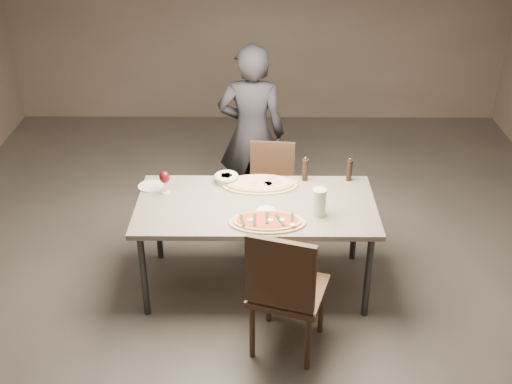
{
  "coord_description": "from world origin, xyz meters",
  "views": [
    {
      "loc": [
        0.03,
        -4.16,
        3.17
      ],
      "look_at": [
        0.0,
        0.0,
        0.85
      ],
      "focal_mm": 45.0,
      "sensor_mm": 36.0,
      "label": 1
    }
  ],
  "objects_px": {
    "pepper_mill_left": "(305,169)",
    "zucchini_pizza": "(267,222)",
    "dining_table": "(256,210)",
    "chair_near": "(285,287)",
    "carafe": "(319,202)",
    "chair_far": "(271,186)",
    "ham_pizza": "(260,184)",
    "diner": "(252,134)",
    "bread_basket": "(226,178)"
  },
  "relations": [
    {
      "from": "chair_far",
      "to": "pepper_mill_left",
      "type": "bearing_deg",
      "value": 130.01
    },
    {
      "from": "dining_table",
      "to": "ham_pizza",
      "type": "height_order",
      "value": "ham_pizza"
    },
    {
      "from": "zucchini_pizza",
      "to": "bread_basket",
      "type": "xyz_separation_m",
      "value": [
        -0.32,
        0.62,
        0.02
      ]
    },
    {
      "from": "dining_table",
      "to": "zucchini_pizza",
      "type": "xyz_separation_m",
      "value": [
        0.08,
        -0.28,
        0.07
      ]
    },
    {
      "from": "pepper_mill_left",
      "to": "dining_table",
      "type": "bearing_deg",
      "value": -135.62
    },
    {
      "from": "carafe",
      "to": "chair_far",
      "type": "height_order",
      "value": "carafe"
    },
    {
      "from": "carafe",
      "to": "dining_table",
      "type": "bearing_deg",
      "value": 160.83
    },
    {
      "from": "ham_pizza",
      "to": "bread_basket",
      "type": "relative_size",
      "value": 3.14
    },
    {
      "from": "bread_basket",
      "to": "diner",
      "type": "distance_m",
      "value": 0.79
    },
    {
      "from": "pepper_mill_left",
      "to": "carafe",
      "type": "bearing_deg",
      "value": -82.79
    },
    {
      "from": "pepper_mill_left",
      "to": "diner",
      "type": "height_order",
      "value": "diner"
    },
    {
      "from": "dining_table",
      "to": "chair_far",
      "type": "height_order",
      "value": "chair_far"
    },
    {
      "from": "zucchini_pizza",
      "to": "dining_table",
      "type": "bearing_deg",
      "value": 100.8
    },
    {
      "from": "ham_pizza",
      "to": "diner",
      "type": "relative_size",
      "value": 0.36
    },
    {
      "from": "dining_table",
      "to": "pepper_mill_left",
      "type": "relative_size",
      "value": 8.81
    },
    {
      "from": "dining_table",
      "to": "pepper_mill_left",
      "type": "height_order",
      "value": "pepper_mill_left"
    },
    {
      "from": "chair_near",
      "to": "chair_far",
      "type": "height_order",
      "value": "chair_near"
    },
    {
      "from": "zucchini_pizza",
      "to": "chair_far",
      "type": "distance_m",
      "value": 1.08
    },
    {
      "from": "dining_table",
      "to": "zucchini_pizza",
      "type": "distance_m",
      "value": 0.3
    },
    {
      "from": "bread_basket",
      "to": "chair_far",
      "type": "relative_size",
      "value": 0.22
    },
    {
      "from": "ham_pizza",
      "to": "pepper_mill_left",
      "type": "xyz_separation_m",
      "value": [
        0.36,
        0.1,
        0.08
      ]
    },
    {
      "from": "zucchini_pizza",
      "to": "carafe",
      "type": "xyz_separation_m",
      "value": [
        0.37,
        0.12,
        0.09
      ]
    },
    {
      "from": "dining_table",
      "to": "bread_basket",
      "type": "xyz_separation_m",
      "value": [
        -0.24,
        0.34,
        0.1
      ]
    },
    {
      "from": "bread_basket",
      "to": "carafe",
      "type": "bearing_deg",
      "value": -35.53
    },
    {
      "from": "dining_table",
      "to": "ham_pizza",
      "type": "distance_m",
      "value": 0.29
    },
    {
      "from": "carafe",
      "to": "chair_near",
      "type": "bearing_deg",
      "value": -112.7
    },
    {
      "from": "ham_pizza",
      "to": "carafe",
      "type": "bearing_deg",
      "value": -22.45
    },
    {
      "from": "ham_pizza",
      "to": "chair_far",
      "type": "distance_m",
      "value": 0.57
    },
    {
      "from": "zucchini_pizza",
      "to": "ham_pizza",
      "type": "bearing_deg",
      "value": 89.93
    },
    {
      "from": "chair_far",
      "to": "zucchini_pizza",
      "type": "bearing_deg",
      "value": 93.09
    },
    {
      "from": "dining_table",
      "to": "chair_far",
      "type": "relative_size",
      "value": 2.09
    },
    {
      "from": "bread_basket",
      "to": "diner",
      "type": "height_order",
      "value": "diner"
    },
    {
      "from": "chair_far",
      "to": "diner",
      "type": "xyz_separation_m",
      "value": [
        -0.18,
        0.35,
        0.34
      ]
    },
    {
      "from": "bread_basket",
      "to": "carafe",
      "type": "relative_size",
      "value": 0.91
    },
    {
      "from": "bread_basket",
      "to": "carafe",
      "type": "distance_m",
      "value": 0.86
    },
    {
      "from": "chair_near",
      "to": "dining_table",
      "type": "bearing_deg",
      "value": 121.76
    },
    {
      "from": "bread_basket",
      "to": "chair_near",
      "type": "xyz_separation_m",
      "value": [
        0.43,
        -1.12,
        -0.22
      ]
    },
    {
      "from": "dining_table",
      "to": "diner",
      "type": "height_order",
      "value": "diner"
    },
    {
      "from": "chair_near",
      "to": "diner",
      "type": "height_order",
      "value": "diner"
    },
    {
      "from": "bread_basket",
      "to": "pepper_mill_left",
      "type": "relative_size",
      "value": 0.94
    },
    {
      "from": "dining_table",
      "to": "chair_near",
      "type": "distance_m",
      "value": 0.81
    },
    {
      "from": "pepper_mill_left",
      "to": "zucchini_pizza",
      "type": "bearing_deg",
      "value": -114.77
    },
    {
      "from": "chair_far",
      "to": "dining_table",
      "type": "bearing_deg",
      "value": 85.98
    },
    {
      "from": "bread_basket",
      "to": "pepper_mill_left",
      "type": "distance_m",
      "value": 0.63
    },
    {
      "from": "dining_table",
      "to": "carafe",
      "type": "xyz_separation_m",
      "value": [
        0.46,
        -0.16,
        0.16
      ]
    },
    {
      "from": "ham_pizza",
      "to": "bread_basket",
      "type": "distance_m",
      "value": 0.27
    },
    {
      "from": "zucchini_pizza",
      "to": "ham_pizza",
      "type": "distance_m",
      "value": 0.56
    },
    {
      "from": "zucchini_pizza",
      "to": "pepper_mill_left",
      "type": "height_order",
      "value": "pepper_mill_left"
    },
    {
      "from": "zucchini_pizza",
      "to": "diner",
      "type": "height_order",
      "value": "diner"
    },
    {
      "from": "pepper_mill_left",
      "to": "chair_near",
      "type": "bearing_deg",
      "value": -99.39
    }
  ]
}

